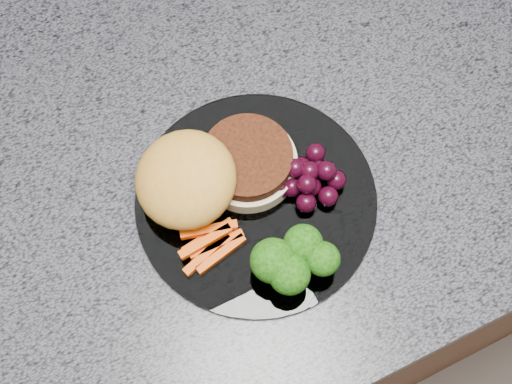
% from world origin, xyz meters
% --- Properties ---
extents(island_cabinet, '(1.20, 0.60, 0.86)m').
position_xyz_m(island_cabinet, '(0.00, 0.00, 0.43)').
color(island_cabinet, brown).
rests_on(island_cabinet, ground).
extents(countertop, '(1.20, 0.60, 0.04)m').
position_xyz_m(countertop, '(0.00, 0.00, 0.88)').
color(countertop, '#494953').
rests_on(countertop, island_cabinet).
extents(plate, '(0.26, 0.26, 0.01)m').
position_xyz_m(plate, '(-0.06, -0.08, 0.90)').
color(plate, white).
rests_on(plate, countertop).
extents(burger, '(0.20, 0.13, 0.06)m').
position_xyz_m(burger, '(-0.10, -0.04, 0.93)').
color(burger, beige).
rests_on(burger, plate).
extents(carrot_sticks, '(0.07, 0.05, 0.02)m').
position_xyz_m(carrot_sticks, '(-0.12, -0.10, 0.91)').
color(carrot_sticks, '#D04303').
rests_on(carrot_sticks, plate).
extents(broccoli, '(0.09, 0.06, 0.05)m').
position_xyz_m(broccoli, '(-0.06, -0.16, 0.94)').
color(broccoli, '#55812F').
rests_on(broccoli, plate).
extents(grape_bunch, '(0.08, 0.07, 0.04)m').
position_xyz_m(grape_bunch, '(0.00, -0.09, 0.92)').
color(grape_bunch, black).
rests_on(grape_bunch, plate).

